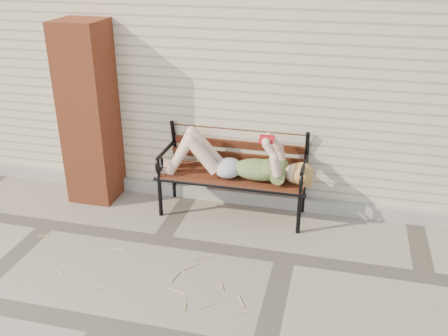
# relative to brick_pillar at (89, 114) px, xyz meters

# --- Properties ---
(ground) EXTENTS (80.00, 80.00, 0.00)m
(ground) POSITION_rel_brick_pillar_xyz_m (2.30, -0.75, -1.00)
(ground) COLOR gray
(ground) RESTS_ON ground
(house_wall) EXTENTS (8.00, 4.00, 3.00)m
(house_wall) POSITION_rel_brick_pillar_xyz_m (2.30, 2.25, 0.50)
(house_wall) COLOR beige
(house_wall) RESTS_ON ground
(foundation_strip) EXTENTS (8.00, 0.10, 0.15)m
(foundation_strip) POSITION_rel_brick_pillar_xyz_m (2.30, 0.22, -0.93)
(foundation_strip) COLOR #ADA79C
(foundation_strip) RESTS_ON ground
(brick_pillar) EXTENTS (0.50, 0.50, 2.00)m
(brick_pillar) POSITION_rel_brick_pillar_xyz_m (0.00, 0.00, 0.00)
(brick_pillar) COLOR #A04324
(brick_pillar) RESTS_ON ground
(garden_bench) EXTENTS (1.68, 0.67, 1.09)m
(garden_bench) POSITION_rel_brick_pillar_xyz_m (1.62, 0.06, -0.39)
(garden_bench) COLOR black
(garden_bench) RESTS_ON ground
(reading_woman) EXTENTS (1.59, 0.36, 0.50)m
(reading_woman) POSITION_rel_brick_pillar_xyz_m (1.64, -0.08, -0.35)
(reading_woman) COLOR #0A3948
(reading_woman) RESTS_ON ground
(straw_scatter) EXTENTS (2.86, 1.58, 0.01)m
(straw_scatter) POSITION_rel_brick_pillar_xyz_m (0.75, -1.64, -0.99)
(straw_scatter) COLOR #D3B667
(straw_scatter) RESTS_ON ground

